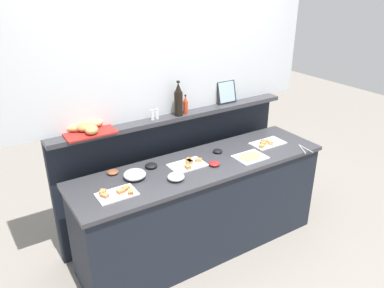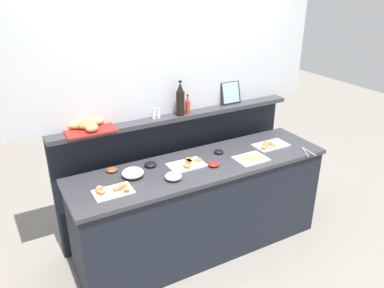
% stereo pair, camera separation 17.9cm
% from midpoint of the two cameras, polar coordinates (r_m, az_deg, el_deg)
% --- Properties ---
extents(ground_plane, '(12.00, 12.00, 0.00)m').
position_cam_midpoint_polar(ground_plane, '(4.13, -4.54, -10.69)').
color(ground_plane, gray).
extents(buffet_counter, '(2.28, 0.63, 0.89)m').
position_cam_midpoint_polar(buffet_counter, '(3.45, -0.02, -9.50)').
color(buffet_counter, black).
rests_on(buffet_counter, ground_plane).
extents(back_ledge_unit, '(2.33, 0.22, 1.20)m').
position_cam_midpoint_polar(back_ledge_unit, '(3.72, -4.06, -3.50)').
color(back_ledge_unit, black).
rests_on(back_ledge_unit, ground_plane).
extents(upper_wall_panel, '(2.93, 0.08, 1.40)m').
position_cam_midpoint_polar(upper_wall_panel, '(3.35, -4.93, 16.27)').
color(upper_wall_panel, silver).
rests_on(upper_wall_panel, back_ledge_unit).
extents(sandwich_platter_front, '(0.29, 0.18, 0.04)m').
position_cam_midpoint_polar(sandwich_platter_front, '(2.85, -13.05, -7.29)').
color(sandwich_platter_front, white).
rests_on(sandwich_platter_front, buffet_counter).
extents(sandwich_platter_side, '(0.31, 0.20, 0.04)m').
position_cam_midpoint_polar(sandwich_platter_side, '(3.19, -2.15, -3.08)').
color(sandwich_platter_side, silver).
rests_on(sandwich_platter_side, buffet_counter).
extents(sandwich_platter_rear, '(0.32, 0.19, 0.04)m').
position_cam_midpoint_polar(sandwich_platter_rear, '(3.63, 9.89, 0.10)').
color(sandwich_platter_rear, white).
rests_on(sandwich_platter_rear, buffet_counter).
extents(cold_cuts_platter, '(0.27, 0.21, 0.02)m').
position_cam_midpoint_polar(cold_cuts_platter, '(3.34, 7.27, -1.94)').
color(cold_cuts_platter, silver).
rests_on(cold_cuts_platter, buffet_counter).
extents(glass_bowl_large, '(0.18, 0.18, 0.07)m').
position_cam_midpoint_polar(glass_bowl_large, '(3.03, -10.33, -4.63)').
color(glass_bowl_large, silver).
rests_on(glass_bowl_large, buffet_counter).
extents(glass_bowl_medium, '(0.14, 0.14, 0.05)m').
position_cam_midpoint_polar(glass_bowl_medium, '(2.97, -4.17, -5.03)').
color(glass_bowl_medium, silver).
rests_on(glass_bowl_medium, buffet_counter).
extents(condiment_bowl_dark, '(0.10, 0.10, 0.04)m').
position_cam_midpoint_polar(condiment_bowl_dark, '(3.18, -7.79, -3.27)').
color(condiment_bowl_dark, black).
rests_on(condiment_bowl_dark, buffet_counter).
extents(condiment_bowl_teal, '(0.09, 0.09, 0.03)m').
position_cam_midpoint_polar(condiment_bowl_teal, '(3.14, -13.50, -4.16)').
color(condiment_bowl_teal, brown).
rests_on(condiment_bowl_teal, buffet_counter).
extents(condiment_bowl_red, '(0.09, 0.09, 0.03)m').
position_cam_midpoint_polar(condiment_bowl_red, '(3.41, 2.40, -1.09)').
color(condiment_bowl_red, black).
rests_on(condiment_bowl_red, buffet_counter).
extents(condiment_bowl_cream, '(0.09, 0.09, 0.03)m').
position_cam_midpoint_polar(condiment_bowl_cream, '(3.18, 1.78, -3.01)').
color(condiment_bowl_cream, red).
rests_on(condiment_bowl_cream, buffet_counter).
extents(serving_tongs, '(0.10, 0.19, 0.01)m').
position_cam_midpoint_polar(serving_tongs, '(3.60, 15.15, -0.70)').
color(serving_tongs, '#B7BABF').
rests_on(serving_tongs, buffet_counter).
extents(hot_sauce_bottle, '(0.04, 0.04, 0.18)m').
position_cam_midpoint_polar(hot_sauce_bottle, '(3.43, -2.49, 5.84)').
color(hot_sauce_bottle, red).
rests_on(hot_sauce_bottle, back_ledge_unit).
extents(wine_bottle_dark, '(0.08, 0.08, 0.32)m').
position_cam_midpoint_polar(wine_bottle_dark, '(3.36, -3.58, 6.61)').
color(wine_bottle_dark, black).
rests_on(wine_bottle_dark, back_ledge_unit).
extents(salt_shaker, '(0.03, 0.03, 0.09)m').
position_cam_midpoint_polar(salt_shaker, '(3.31, -7.55, 4.34)').
color(salt_shaker, white).
rests_on(salt_shaker, back_ledge_unit).
extents(pepper_shaker, '(0.03, 0.03, 0.09)m').
position_cam_midpoint_polar(pepper_shaker, '(3.33, -6.86, 4.48)').
color(pepper_shaker, white).
rests_on(pepper_shaker, back_ledge_unit).
extents(bread_basket, '(0.40, 0.29, 0.08)m').
position_cam_midpoint_polar(bread_basket, '(3.15, -17.12, 2.26)').
color(bread_basket, '#B2231E').
rests_on(bread_basket, back_ledge_unit).
extents(framed_picture, '(0.21, 0.07, 0.22)m').
position_cam_midpoint_polar(framed_picture, '(3.72, 3.85, 7.83)').
color(framed_picture, black).
rests_on(framed_picture, back_ledge_unit).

